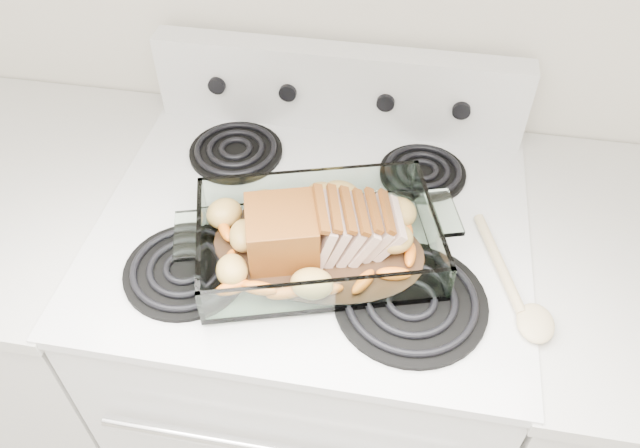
% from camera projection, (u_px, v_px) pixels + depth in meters
% --- Properties ---
extents(electric_range, '(0.78, 0.70, 1.12)m').
position_uv_depth(electric_range, '(315.00, 353.00, 1.47)').
color(electric_range, silver).
rests_on(electric_range, ground).
extents(counter_left, '(0.58, 0.68, 0.93)m').
position_uv_depth(counter_left, '(54.00, 317.00, 1.56)').
color(counter_left, silver).
rests_on(counter_left, ground).
extents(counter_right, '(0.58, 0.68, 0.93)m').
position_uv_depth(counter_right, '(605.00, 401.00, 1.40)').
color(counter_right, silver).
rests_on(counter_right, ground).
extents(baking_dish, '(0.40, 0.26, 0.08)m').
position_uv_depth(baking_dish, '(318.00, 244.00, 1.06)').
color(baking_dish, silver).
rests_on(baking_dish, electric_range).
extents(pork_roast, '(0.26, 0.12, 0.09)m').
position_uv_depth(pork_roast, '(309.00, 230.00, 1.04)').
color(pork_roast, '#5E2C14').
rests_on(pork_roast, baking_dish).
extents(roast_vegetables, '(0.39, 0.21, 0.05)m').
position_uv_depth(roast_vegetables, '(320.00, 223.00, 1.09)').
color(roast_vegetables, orange).
rests_on(roast_vegetables, baking_dish).
extents(wooden_spoon, '(0.13, 0.26, 0.02)m').
position_uv_depth(wooden_spoon, '(519.00, 296.00, 1.01)').
color(wooden_spoon, '#BFAC91').
rests_on(wooden_spoon, electric_range).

